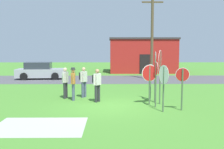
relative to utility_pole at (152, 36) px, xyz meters
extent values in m
plane|color=#47842D|center=(-3.65, -10.47, -3.79)|extent=(80.00, 80.00, 0.00)
cube|color=#4C4C51|center=(-3.65, 0.57, -3.78)|extent=(60.00, 6.40, 0.01)
cube|color=#ADAAA3|center=(-6.12, -13.79, -3.78)|extent=(3.20, 2.40, 0.01)
cube|color=#B2231E|center=(0.15, 7.97, -1.94)|extent=(7.36, 4.78, 3.70)
cube|color=#383333|center=(0.15, 7.97, 0.02)|extent=(7.56, 4.98, 0.20)
cube|color=black|center=(0.15, 5.55, -2.74)|extent=(1.10, 0.08, 2.10)
cylinder|color=brown|center=(0.00, 0.00, -0.18)|extent=(0.24, 0.24, 7.22)
cube|color=brown|center=(0.00, 0.00, 2.83)|extent=(1.80, 0.12, 0.12)
cube|color=#A5A8AD|center=(-9.79, 1.01, -3.26)|extent=(4.42, 2.10, 0.76)
cube|color=#2D333D|center=(-10.03, 1.00, -2.58)|extent=(2.34, 1.68, 0.60)
cylinder|color=black|center=(-8.52, 2.01, -3.47)|extent=(0.65, 0.26, 0.64)
cylinder|color=black|center=(-8.39, 0.21, -3.47)|extent=(0.65, 0.26, 0.64)
cylinder|color=black|center=(-11.18, 1.82, -3.47)|extent=(0.65, 0.26, 0.64)
cylinder|color=black|center=(-11.05, 0.02, -3.47)|extent=(0.65, 0.26, 0.64)
cylinder|color=#51664C|center=(-1.19, -10.06, -2.49)|extent=(0.09, 0.09, 2.59)
cylinder|color=white|center=(-1.19, -10.06, -1.54)|extent=(0.33, 0.76, 0.82)
cylinder|color=red|center=(-1.18, -10.06, -1.54)|extent=(0.31, 0.71, 0.76)
cylinder|color=#51664C|center=(-1.34, -11.66, -2.81)|extent=(0.10, 0.09, 1.96)
cylinder|color=white|center=(-1.34, -11.66, -2.16)|extent=(0.27, 0.77, 0.81)
cylinder|color=red|center=(-1.33, -11.66, -2.16)|extent=(0.26, 0.72, 0.75)
cylinder|color=#51664C|center=(-1.47, -8.86, -2.87)|extent=(0.11, 0.10, 1.83)
cylinder|color=white|center=(-1.47, -8.86, -2.31)|extent=(0.44, 0.73, 0.84)
cylinder|color=red|center=(-1.48, -8.86, -2.31)|extent=(0.41, 0.68, 0.78)
cylinder|color=#51664C|center=(-1.52, -10.79, -2.75)|extent=(0.08, 0.08, 2.07)
cylinder|color=white|center=(-1.52, -10.79, -1.98)|extent=(0.10, 0.63, 0.63)
cylinder|color=red|center=(-1.53, -10.79, -1.98)|extent=(0.09, 0.58, 0.59)
cylinder|color=#51664C|center=(-1.70, -10.08, -2.85)|extent=(0.09, 0.09, 1.88)
cylinder|color=white|center=(-1.70, -10.08, -2.25)|extent=(0.78, 0.26, 0.82)
cylinder|color=red|center=(-1.70, -10.09, -2.25)|extent=(0.73, 0.25, 0.76)
cylinder|color=#51664C|center=(-1.33, -9.51, -2.52)|extent=(0.08, 0.08, 2.53)
cylinder|color=white|center=(-1.33, -9.51, -1.52)|extent=(0.08, 0.62, 0.62)
cylinder|color=red|center=(-1.32, -9.51, -1.52)|extent=(0.07, 0.58, 0.58)
cylinder|color=#51664C|center=(-0.48, -11.43, -2.86)|extent=(0.09, 0.16, 1.85)
cylinder|color=white|center=(-0.48, -11.43, -2.19)|extent=(0.61, 0.10, 0.61)
cylinder|color=red|center=(-0.48, -11.44, -2.19)|extent=(0.57, 0.10, 0.57)
cylinder|color=#4C5670|center=(-5.03, -8.09, -3.35)|extent=(0.14, 0.14, 0.88)
cylinder|color=#4C5670|center=(-5.15, -8.28, -3.35)|extent=(0.14, 0.14, 0.88)
cube|color=beige|center=(-5.09, -8.18, -2.62)|extent=(0.38, 0.42, 0.58)
cylinder|color=beige|center=(-4.96, -7.98, -2.64)|extent=(0.09, 0.09, 0.52)
cylinder|color=beige|center=(-5.22, -8.39, -2.64)|extent=(0.09, 0.09, 0.52)
sphere|color=tan|center=(-5.09, -8.18, -2.20)|extent=(0.21, 0.21, 0.21)
cube|color=#232328|center=(-5.23, -8.09, -2.60)|extent=(0.26, 0.29, 0.40)
cylinder|color=#2D2D33|center=(-6.04, -8.36, -3.35)|extent=(0.14, 0.14, 0.88)
cylinder|color=#2D2D33|center=(-6.10, -8.57, -3.35)|extent=(0.14, 0.14, 0.88)
cube|color=beige|center=(-6.07, -8.46, -2.62)|extent=(0.31, 0.41, 0.58)
cylinder|color=beige|center=(-6.01, -8.23, -2.64)|extent=(0.09, 0.09, 0.52)
cylinder|color=beige|center=(-6.13, -8.69, -2.64)|extent=(0.09, 0.09, 0.52)
sphere|color=beige|center=(-6.07, -8.46, -2.20)|extent=(0.21, 0.21, 0.21)
cylinder|color=#2D2D33|center=(-4.21, -9.42, -3.35)|extent=(0.14, 0.14, 0.88)
cylinder|color=#2D2D33|center=(-4.34, -9.59, -3.35)|extent=(0.14, 0.14, 0.88)
cube|color=beige|center=(-4.28, -9.51, -2.62)|extent=(0.39, 0.42, 0.58)
cylinder|color=beige|center=(-4.13, -9.32, -2.64)|extent=(0.09, 0.09, 0.52)
cylinder|color=beige|center=(-4.42, -9.70, -2.64)|extent=(0.09, 0.09, 0.52)
sphere|color=#9E7051|center=(-4.28, -9.51, -2.20)|extent=(0.21, 0.21, 0.21)
cube|color=#232328|center=(-4.41, -9.40, -2.60)|extent=(0.27, 0.29, 0.40)
cylinder|color=#4C5670|center=(-5.57, -8.91, -3.35)|extent=(0.14, 0.14, 0.88)
cylinder|color=#4C5670|center=(-5.56, -9.13, -3.35)|extent=(0.14, 0.14, 0.88)
cube|color=#B27533|center=(-5.56, -9.02, -2.62)|extent=(0.25, 0.38, 0.58)
cylinder|color=#B27533|center=(-5.58, -8.78, -2.64)|extent=(0.09, 0.09, 0.52)
cylinder|color=#B27533|center=(-5.55, -9.26, -2.64)|extent=(0.09, 0.09, 0.52)
sphere|color=tan|center=(-5.56, -9.02, -2.20)|extent=(0.21, 0.21, 0.21)
cylinder|color=#333338|center=(-5.56, -9.02, -2.14)|extent=(0.31, 0.31, 0.02)
cylinder|color=#333338|center=(-5.56, -9.02, -2.09)|extent=(0.19, 0.19, 0.09)
camera|label=1|loc=(-3.67, -22.96, -1.06)|focal=42.84mm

